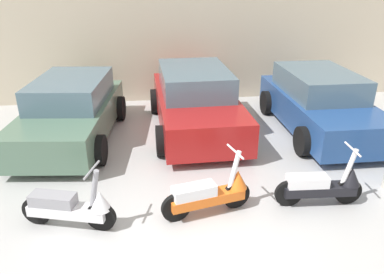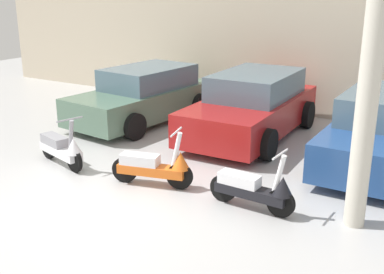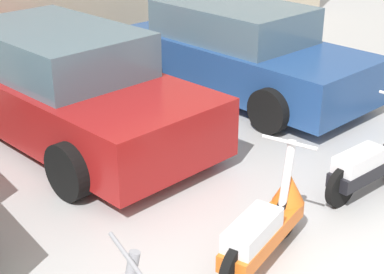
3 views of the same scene
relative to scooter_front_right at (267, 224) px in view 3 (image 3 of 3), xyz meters
name	(u,v)px [view 3 (image 3 of 3)]	position (x,y,z in m)	size (l,w,h in m)	color
scooter_front_right	(267,224)	(0.00, 0.00, 0.00)	(1.47, 0.66, 1.04)	black
scooter_front_center	(373,160)	(1.87, 0.03, -0.01)	(1.46, 0.52, 1.02)	black
car_rear_center	(66,87)	(0.21, 3.60, 0.33)	(2.17, 4.34, 1.46)	maroon
car_rear_right	(241,52)	(3.16, 3.19, 0.30)	(2.01, 4.14, 1.41)	navy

